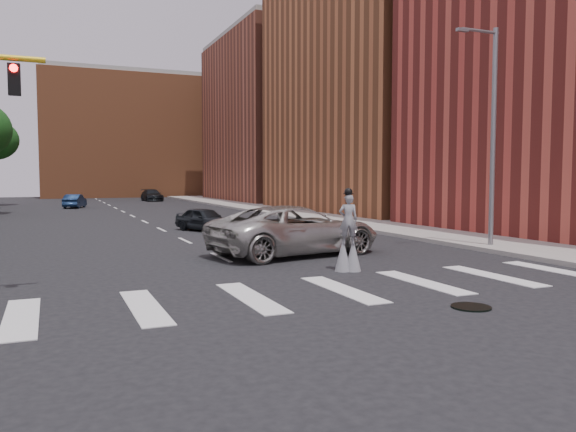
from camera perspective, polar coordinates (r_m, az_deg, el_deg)
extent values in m
plane|color=black|center=(13.65, 2.74, -8.66)|extent=(160.00, 160.00, 0.00)
cube|color=gray|center=(41.37, 3.25, -0.03)|extent=(5.00, 90.00, 0.18)
cylinder|color=black|center=(13.64, 18.10, -8.78)|extent=(0.90, 0.90, 0.04)
cube|color=#A15832|center=(51.16, 10.60, 14.08)|extent=(16.00, 22.00, 24.00)
cube|color=brown|center=(71.94, -0.23, 9.59)|extent=(16.00, 22.00, 20.00)
cube|color=#A15832|center=(90.95, -15.71, 7.64)|extent=(26.00, 14.00, 18.00)
cylinder|color=slate|center=(24.66, 20.12, 7.27)|extent=(0.20, 0.20, 9.00)
cylinder|color=slate|center=(24.76, 18.95, 17.35)|extent=(1.80, 0.12, 0.12)
cube|color=slate|center=(24.18, 17.29, 17.60)|extent=(0.50, 0.18, 0.12)
cube|color=black|center=(15.18, -26.06, 12.35)|extent=(0.28, 0.18, 0.75)
cylinder|color=#FF0C0C|center=(15.12, -26.11, 13.34)|extent=(0.18, 0.06, 0.18)
cylinder|color=#311D13|center=(17.95, 6.62, -4.27)|extent=(0.07, 0.07, 0.83)
cylinder|color=#311D13|center=(17.91, 5.60, -4.29)|extent=(0.07, 0.07, 0.83)
cone|color=slate|center=(17.93, 6.62, -3.95)|extent=(0.52, 0.52, 1.04)
cone|color=slate|center=(17.89, 5.60, -3.96)|extent=(0.52, 0.52, 1.04)
imported|color=slate|center=(17.79, 6.14, -0.37)|extent=(0.69, 0.58, 1.62)
sphere|color=black|center=(17.75, 6.16, 2.43)|extent=(0.26, 0.26, 0.26)
cylinder|color=black|center=(17.75, 6.16, 2.27)|extent=(0.34, 0.34, 0.02)
cube|color=yellow|center=(17.90, 6.10, 1.08)|extent=(0.22, 0.05, 0.10)
imported|color=#B8B6AE|center=(21.53, 0.75, -1.44)|extent=(7.29, 4.36, 1.90)
imported|color=black|center=(31.30, -8.47, -0.33)|extent=(2.98, 4.12, 1.30)
imported|color=#15274A|center=(57.79, -20.84, 1.42)|extent=(2.42, 4.21, 1.31)
imported|color=black|center=(71.52, -13.66, 2.07)|extent=(2.29, 5.10, 1.45)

